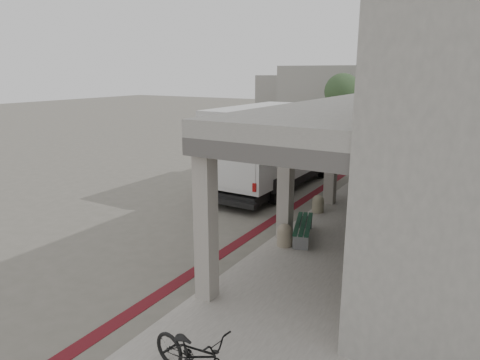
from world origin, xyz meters
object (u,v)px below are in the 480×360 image
Objects in this scene: utility_cabinet at (406,212)px; fedex_truck at (276,144)px; bench at (303,227)px; bicycle_black at (195,354)px.

fedex_truck is at bearing 160.88° from utility_cabinet.
bench is at bearing -127.79° from utility_cabinet.
bench is at bearing 15.25° from bicycle_black.
fedex_truck is 6.41m from bench.
fedex_truck is 9.01× the size of utility_cabinet.
fedex_truck reaches higher than bench.
utility_cabinet is at bearing 29.47° from bench.
utility_cabinet is at bearing -23.06° from fedex_truck.
fedex_truck reaches higher than utility_cabinet.
fedex_truck is 4.71× the size of bicycle_black.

